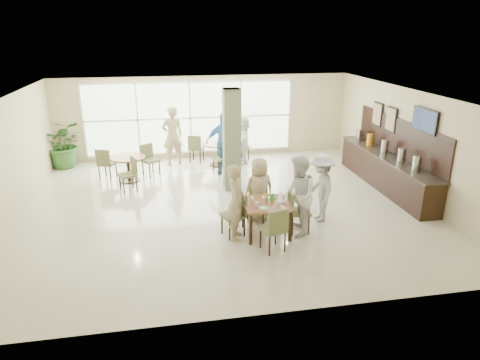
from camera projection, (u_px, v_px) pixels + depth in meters
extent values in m
plane|color=beige|center=(224.00, 205.00, 10.97)|extent=(10.00, 10.00, 0.00)
plane|color=white|center=(223.00, 95.00, 10.02)|extent=(10.00, 10.00, 0.00)
plane|color=#C9BC90|center=(205.00, 117.00, 14.67)|extent=(10.00, 0.00, 10.00)
plane|color=#C9BC90|center=(266.00, 235.00, 6.32)|extent=(10.00, 0.00, 10.00)
plane|color=#C9BC90|center=(5.00, 164.00, 9.66)|extent=(0.00, 9.00, 9.00)
plane|color=#C9BC90|center=(410.00, 144.00, 11.33)|extent=(0.00, 9.00, 9.00)
plane|color=silver|center=(190.00, 118.00, 14.55)|extent=(7.00, 0.00, 7.00)
cube|color=#6B7B56|center=(232.00, 140.00, 11.67)|extent=(0.45, 0.45, 2.80)
cube|color=brown|center=(266.00, 204.00, 9.21)|extent=(1.01, 1.01, 0.05)
cube|color=black|center=(251.00, 229.00, 8.87)|extent=(0.06, 0.06, 0.70)
cube|color=black|center=(290.00, 226.00, 9.01)|extent=(0.06, 0.06, 0.70)
cube|color=black|center=(243.00, 213.00, 9.66)|extent=(0.06, 0.06, 0.70)
cube|color=black|center=(280.00, 210.00, 9.80)|extent=(0.06, 0.06, 0.70)
cylinder|color=brown|center=(128.00, 157.00, 12.48)|extent=(1.02, 1.02, 0.04)
cylinder|color=black|center=(129.00, 169.00, 12.61)|extent=(0.10, 0.10, 0.71)
cylinder|color=black|center=(130.00, 180.00, 12.72)|extent=(0.60, 0.60, 0.03)
cylinder|color=brown|center=(219.00, 144.00, 13.95)|extent=(1.08, 1.08, 0.04)
cylinder|color=black|center=(219.00, 155.00, 14.08)|extent=(0.10, 0.10, 0.71)
cylinder|color=black|center=(219.00, 164.00, 14.19)|extent=(0.60, 0.60, 0.03)
cylinder|color=white|center=(276.00, 195.00, 9.45)|extent=(0.08, 0.08, 0.10)
cylinder|color=white|center=(252.00, 199.00, 9.25)|extent=(0.08, 0.08, 0.10)
cylinder|color=white|center=(278.00, 204.00, 9.00)|extent=(0.08, 0.08, 0.10)
cylinder|color=white|center=(257.00, 204.00, 8.99)|extent=(0.08, 0.08, 0.10)
cylinder|color=white|center=(263.00, 208.00, 8.90)|extent=(0.20, 0.20, 0.01)
cylinder|color=white|center=(266.00, 197.00, 9.48)|extent=(0.20, 0.20, 0.01)
cylinder|color=white|center=(280.00, 201.00, 9.24)|extent=(0.20, 0.20, 0.01)
cylinder|color=#99B27F|center=(266.00, 200.00, 9.18)|extent=(0.07, 0.07, 0.12)
sphere|color=orange|center=(268.00, 195.00, 9.15)|extent=(0.07, 0.07, 0.07)
sphere|color=orange|center=(266.00, 195.00, 9.17)|extent=(0.07, 0.07, 0.07)
sphere|color=orange|center=(266.00, 196.00, 9.12)|extent=(0.07, 0.07, 0.07)
cube|color=green|center=(272.00, 197.00, 9.29)|extent=(0.10, 0.06, 0.15)
cube|color=black|center=(385.00, 172.00, 12.06)|extent=(0.60, 4.60, 0.90)
cube|color=black|center=(387.00, 156.00, 11.90)|extent=(0.64, 4.70, 0.04)
cube|color=black|center=(399.00, 137.00, 11.77)|extent=(0.04, 4.60, 1.00)
cylinder|color=silver|center=(417.00, 164.00, 10.53)|extent=(0.20, 0.20, 0.40)
cylinder|color=silver|center=(402.00, 156.00, 11.18)|extent=(0.20, 0.20, 0.40)
cylinder|color=silver|center=(385.00, 147.00, 12.01)|extent=(0.20, 0.20, 0.40)
cylinder|color=orange|center=(370.00, 140.00, 12.85)|extent=(0.18, 0.18, 0.36)
cube|color=silver|center=(360.00, 134.00, 13.50)|extent=(0.18, 0.30, 0.36)
cube|color=black|center=(425.00, 120.00, 10.51)|extent=(0.06, 1.00, 0.58)
cube|color=#7F99CC|center=(424.00, 120.00, 10.51)|extent=(0.01, 0.92, 0.50)
cube|color=black|center=(391.00, 119.00, 12.10)|extent=(0.04, 0.55, 0.70)
cube|color=brown|center=(390.00, 119.00, 12.09)|extent=(0.01, 0.47, 0.62)
cube|color=black|center=(378.00, 114.00, 12.84)|extent=(0.04, 0.55, 0.70)
cube|color=brown|center=(377.00, 114.00, 12.83)|extent=(0.01, 0.47, 0.62)
imported|color=#2D5C24|center=(64.00, 144.00, 13.73)|extent=(1.43, 1.43, 1.57)
imported|color=tan|center=(236.00, 202.00, 9.00)|extent=(0.52, 0.68, 1.67)
imported|color=tan|center=(259.00, 189.00, 9.94)|extent=(0.81, 0.55, 1.51)
imported|color=white|center=(298.00, 196.00, 9.17)|extent=(0.82, 0.98, 1.79)
imported|color=#A6A6A8|center=(321.00, 188.00, 9.87)|extent=(0.69, 1.10, 1.63)
imported|color=#4492CE|center=(224.00, 143.00, 13.12)|extent=(1.26, 0.96, 1.91)
imported|color=white|center=(243.00, 140.00, 14.18)|extent=(0.76, 1.52, 1.59)
imported|color=tan|center=(173.00, 136.00, 13.94)|extent=(0.81, 0.64, 1.95)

